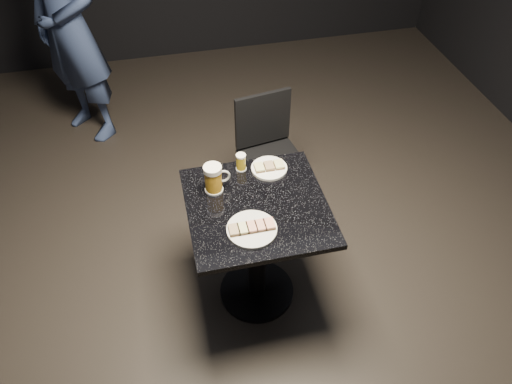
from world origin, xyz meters
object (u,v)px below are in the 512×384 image
at_px(patron, 68,27).
at_px(beer_tumbler, 241,162).
at_px(plate_large, 252,229).
at_px(table, 257,237).
at_px(plate_small, 269,168).
at_px(beer_mug, 214,178).
at_px(chair, 269,150).

distance_m(patron, beer_tumbler, 1.87).
bearing_deg(patron, plate_large, -18.12).
bearing_deg(beer_tumbler, plate_large, -95.24).
height_order(plate_large, patron, patron).
bearing_deg(table, plate_small, 63.13).
xyz_separation_m(patron, beer_mug, (0.76, -1.75, -0.06)).
bearing_deg(patron, beer_tumbler, -11.61).
height_order(plate_large, beer_mug, beer_mug).
relative_size(patron, beer_mug, 11.30).
bearing_deg(beer_mug, plate_small, 16.42).
bearing_deg(plate_large, beer_mug, 111.86).
relative_size(plate_small, chair, 0.23).
height_order(table, beer_mug, beer_mug).
relative_size(table, beer_mug, 4.75).
bearing_deg(plate_small, table, -116.87).
bearing_deg(plate_small, chair, 75.40).
height_order(plate_small, beer_mug, beer_mug).
xyz_separation_m(plate_large, beer_tumbler, (0.04, 0.44, 0.04)).
distance_m(table, beer_tumbler, 0.41).
height_order(beer_mug, beer_tumbler, beer_mug).
xyz_separation_m(plate_large, table, (0.06, 0.16, -0.25)).
bearing_deg(chair, patron, 134.73).
bearing_deg(plate_small, beer_mug, -163.58).
height_order(patron, beer_tumbler, patron).
relative_size(plate_large, patron, 0.14).
bearing_deg(plate_large, table, 68.83).
bearing_deg(table, plate_large, -111.17).
bearing_deg(beer_mug, table, -39.35).
relative_size(plate_large, beer_tumbler, 2.46).
relative_size(plate_small, patron, 0.11).
distance_m(plate_large, beer_tumbler, 0.45).
bearing_deg(patron, chair, 3.39).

